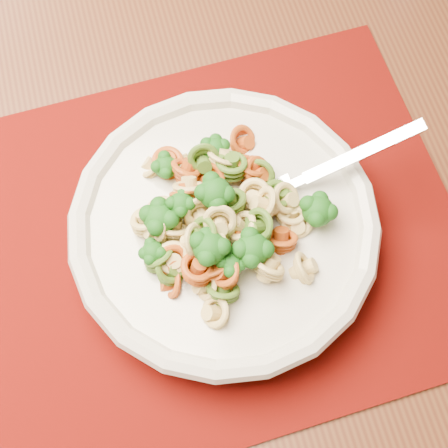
{
  "coord_description": "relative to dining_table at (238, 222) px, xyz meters",
  "views": [
    {
      "loc": [
        0.58,
        -0.67,
        1.31
      ],
      "look_at": [
        0.57,
        -0.46,
        0.81
      ],
      "focal_mm": 50.0,
      "sensor_mm": 36.0,
      "label": 1
    }
  ],
  "objects": [
    {
      "name": "pasta_bowl",
      "position": [
        -0.01,
        -0.07,
        0.15
      ],
      "size": [
        0.28,
        0.28,
        0.05
      ],
      "color": "silver",
      "rests_on": "placemat"
    },
    {
      "name": "pasta_broccoli_heap",
      "position": [
        -0.01,
        -0.07,
        0.16
      ],
      "size": [
        0.23,
        0.23,
        0.06
      ],
      "primitive_type": null,
      "color": "tan",
      "rests_on": "pasta_bowl"
    },
    {
      "name": "fork",
      "position": [
        0.03,
        -0.03,
        0.16
      ],
      "size": [
        0.18,
        0.09,
        0.08
      ],
      "primitive_type": null,
      "rotation": [
        0.0,
        -0.35,
        0.38
      ],
      "color": "silver",
      "rests_on": "pasta_bowl"
    },
    {
      "name": "dining_table",
      "position": [
        0.0,
        0.0,
        0.0
      ],
      "size": [
        1.5,
        1.2,
        0.76
      ],
      "rotation": [
        0.0,
        0.0,
        0.32
      ],
      "color": "#532D17",
      "rests_on": "ground"
    },
    {
      "name": "placemat",
      "position": [
        -0.03,
        -0.07,
        0.12
      ],
      "size": [
        0.58,
        0.51,
        0.0
      ],
      "primitive_type": "cube",
      "rotation": [
        0.0,
        0.0,
        0.35
      ],
      "color": "#570603",
      "rests_on": "dining_table"
    }
  ]
}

